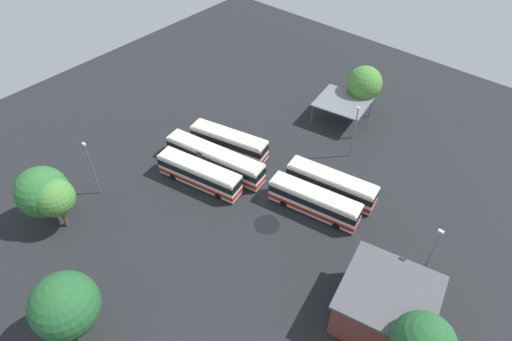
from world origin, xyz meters
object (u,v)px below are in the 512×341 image
object	(u,v)px
lamp_post_by_building	(354,130)
tree_northwest	(42,192)
bus_row0_slot0	(199,174)
bus_row1_slot2	(331,184)
bus_row0_slot2	(229,142)
lamp_post_far_corner	(430,257)
maintenance_shelter	(343,102)
lamp_post_mid_lot	(92,167)
depot_building	(386,305)
tree_west_edge	(65,306)
bus_row1_slot1	(314,201)
tree_northeast	(364,84)
bus_row0_slot1	(214,159)
tree_north_edge	(55,198)

from	to	relation	value
lamp_post_by_building	tree_northwest	xyz separation A→B (m)	(-21.93, -35.01, 0.24)
bus_row0_slot0	bus_row1_slot2	distance (m)	17.70
bus_row0_slot2	bus_row0_slot0	bearing A→B (deg)	-77.88
bus_row1_slot2	lamp_post_far_corner	bearing A→B (deg)	-19.55
bus_row1_slot2	maintenance_shelter	distance (m)	17.24
tree_northwest	lamp_post_by_building	bearing A→B (deg)	57.94
maintenance_shelter	tree_northwest	world-z (taller)	tree_northwest
bus_row0_slot2	lamp_post_mid_lot	size ratio (longest dim) A/B	1.41
bus_row1_slot2	depot_building	bearing A→B (deg)	-39.71
lamp_post_mid_lot	tree_west_edge	distance (m)	20.44
lamp_post_far_corner	tree_northwest	bearing A→B (deg)	-151.82
bus_row1_slot1	tree_northeast	xyz separation A→B (m)	(-7.21, 23.63, 3.23)
bus_row0_slot2	bus_row1_slot1	world-z (taller)	same
bus_row1_slot2	maintenance_shelter	bearing A→B (deg)	118.04
tree_northwest	bus_row0_slot1	bearing A→B (deg)	66.37
bus_row0_slot2	lamp_post_by_building	xyz separation A→B (m)	(14.13, 10.84, 2.88)
bus_row0_slot2	bus_row1_slot2	size ratio (longest dim) A/B	0.98
tree_northeast	tree_west_edge	distance (m)	52.80
bus_row1_slot2	tree_northeast	size ratio (longest dim) A/B	1.57
maintenance_shelter	lamp_post_mid_lot	size ratio (longest dim) A/B	1.03
bus_row1_slot2	lamp_post_by_building	bearing A→B (deg)	104.27
bus_row1_slot2	tree_north_edge	distance (m)	34.23
bus_row0_slot0	lamp_post_by_building	bearing A→B (deg)	55.83
bus_row0_slot2	bus_row0_slot1	bearing A→B (deg)	-76.10
maintenance_shelter	lamp_post_by_building	bearing A→B (deg)	-48.39
depot_building	tree_northwest	xyz separation A→B (m)	(-38.24, -14.75, 2.34)
bus_row0_slot2	tree_west_edge	xyz separation A→B (m)	(8.19, -30.82, 3.76)
lamp_post_mid_lot	lamp_post_far_corner	world-z (taller)	lamp_post_far_corner
lamp_post_mid_lot	depot_building	bearing A→B (deg)	12.21
tree_northeast	tree_west_edge	xyz separation A→B (m)	(-0.96, -52.79, 0.53)
lamp_post_far_corner	tree_north_edge	distance (m)	42.57
bus_row0_slot2	maintenance_shelter	distance (m)	19.39
bus_row1_slot1	tree_north_edge	world-z (taller)	tree_north_edge
bus_row1_slot2	maintenance_shelter	size ratio (longest dim) A/B	1.40
bus_row0_slot0	tree_north_edge	bearing A→B (deg)	-114.39
lamp_post_far_corner	tree_west_edge	bearing A→B (deg)	-130.11
bus_row1_slot1	tree_northeast	bearing A→B (deg)	106.98
tree_northeast	tree_north_edge	bearing A→B (deg)	-107.99
depot_building	bus_row1_slot2	bearing A→B (deg)	140.29
lamp_post_by_building	lamp_post_far_corner	size ratio (longest dim) A/B	0.92
maintenance_shelter	tree_west_edge	distance (m)	48.35
bus_row0_slot2	maintenance_shelter	bearing A→B (deg)	64.83
depot_building	lamp_post_far_corner	world-z (taller)	lamp_post_far_corner
bus_row0_slot1	bus_row0_slot2	xyz separation A→B (m)	(-1.00, 4.05, -0.00)
maintenance_shelter	lamp_post_far_corner	distance (m)	31.15
tree_northwest	tree_north_edge	world-z (taller)	tree_northwest
bus_row1_slot2	lamp_post_mid_lot	world-z (taller)	lamp_post_mid_lot
bus_row0_slot1	bus_row1_slot1	xyz separation A→B (m)	(15.36, 2.39, -0.00)
bus_row1_slot2	tree_west_edge	size ratio (longest dim) A/B	1.40
lamp_post_mid_lot	tree_north_edge	world-z (taller)	lamp_post_mid_lot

